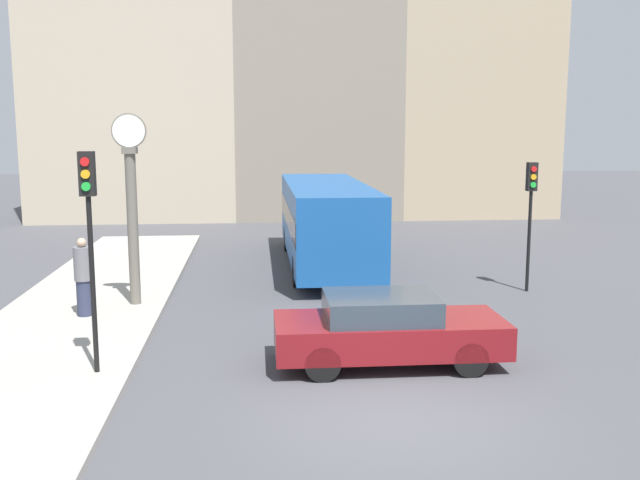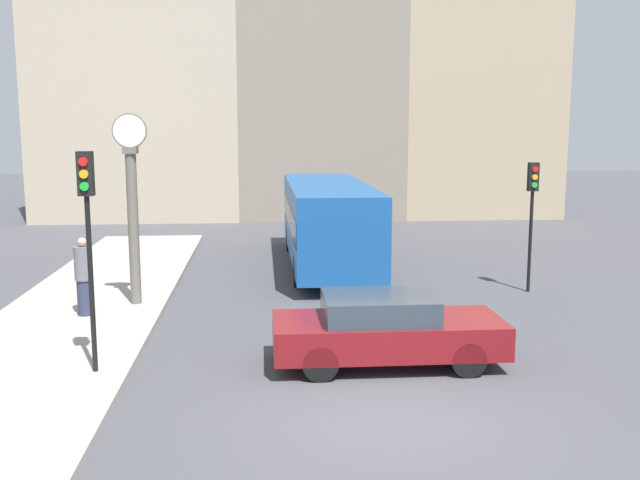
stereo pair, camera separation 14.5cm
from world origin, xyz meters
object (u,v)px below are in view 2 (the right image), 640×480
at_px(traffic_light_far, 532,199).
at_px(pedestrian_grey_jacket, 84,277).
at_px(bus_distant, 327,219).
at_px(sedan_car, 386,329).
at_px(traffic_light_near, 88,216).
at_px(street_clock, 133,207).

relative_size(traffic_light_far, pedestrian_grey_jacket, 1.93).
xyz_separation_m(bus_distant, traffic_light_far, (5.12, -4.04, 0.99)).
height_order(sedan_car, traffic_light_near, traffic_light_near).
relative_size(bus_distant, traffic_light_far, 2.69).
bearing_deg(bus_distant, sedan_car, -88.82).
xyz_separation_m(sedan_car, traffic_light_far, (4.92, 5.67, 1.83)).
distance_m(traffic_light_near, traffic_light_far, 11.81).
distance_m(sedan_car, pedestrian_grey_jacket, 7.37).
distance_m(bus_distant, pedestrian_grey_jacket, 8.66).
bearing_deg(traffic_light_far, pedestrian_grey_jacket, -170.00).
relative_size(sedan_car, pedestrian_grey_jacket, 2.37).
bearing_deg(pedestrian_grey_jacket, traffic_light_near, -74.37).
height_order(bus_distant, street_clock, street_clock).
xyz_separation_m(sedan_car, bus_distant, (-0.20, 9.71, 0.84)).
bearing_deg(traffic_light_far, traffic_light_near, -149.74).
distance_m(sedan_car, traffic_light_near, 5.73).
distance_m(traffic_light_near, street_clock, 5.01).
xyz_separation_m(sedan_car, traffic_light_near, (-5.28, -0.28, 2.22)).
bearing_deg(sedan_car, traffic_light_far, 49.01).
relative_size(sedan_car, street_clock, 0.93).
bearing_deg(pedestrian_grey_jacket, traffic_light_far, 10.00).
height_order(bus_distant, traffic_light_far, traffic_light_far).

